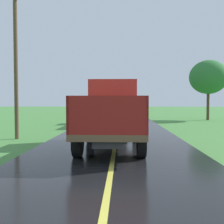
{
  "coord_description": "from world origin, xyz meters",
  "views": [
    {
      "loc": [
        0.29,
        -0.19,
        1.91
      ],
      "look_at": [
        -0.21,
        12.57,
        1.4
      ],
      "focal_mm": 41.42,
      "sensor_mm": 36.0,
      "label": 1
    }
  ],
  "objects_px": {
    "banana_truck_far": "(113,107)",
    "utility_pole_roadside": "(16,57)",
    "roadside_tree_near_left": "(208,77)",
    "banana_truck_near": "(112,112)"
  },
  "relations": [
    {
      "from": "banana_truck_far",
      "to": "utility_pole_roadside",
      "type": "relative_size",
      "value": 0.77
    },
    {
      "from": "utility_pole_roadside",
      "to": "banana_truck_far",
      "type": "bearing_deg",
      "value": 63.09
    },
    {
      "from": "banana_truck_far",
      "to": "roadside_tree_near_left",
      "type": "xyz_separation_m",
      "value": [
        9.69,
        5.03,
        2.96
      ]
    },
    {
      "from": "banana_truck_near",
      "to": "utility_pole_roadside",
      "type": "bearing_deg",
      "value": 157.86
    },
    {
      "from": "roadside_tree_near_left",
      "to": "utility_pole_roadside",
      "type": "bearing_deg",
      "value": -135.39
    },
    {
      "from": "banana_truck_far",
      "to": "banana_truck_near",
      "type": "bearing_deg",
      "value": -88.0
    },
    {
      "from": "banana_truck_far",
      "to": "utility_pole_roadside",
      "type": "bearing_deg",
      "value": -116.91
    },
    {
      "from": "utility_pole_roadside",
      "to": "roadside_tree_near_left",
      "type": "bearing_deg",
      "value": 44.61
    },
    {
      "from": "banana_truck_near",
      "to": "roadside_tree_near_left",
      "type": "relative_size",
      "value": 0.94
    },
    {
      "from": "banana_truck_near",
      "to": "utility_pole_roadside",
      "type": "xyz_separation_m",
      "value": [
        -4.99,
        2.03,
        2.69
      ]
    }
  ]
}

